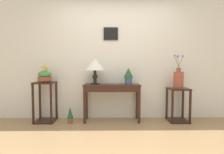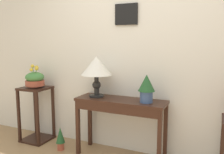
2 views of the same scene
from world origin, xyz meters
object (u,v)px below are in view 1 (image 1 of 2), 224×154
object	(u,v)px
pedestal_stand_left	(45,102)
flower_vase_tall_right	(178,78)
pedestal_stand_right	(178,105)
console_table	(112,90)
table_lamp	(95,65)
potted_plant_on_console	(128,75)
planter_bowl_wide_left	(45,76)
potted_plant_floor	(70,115)

from	to	relation	value
pedestal_stand_left	flower_vase_tall_right	bearing A→B (deg)	-0.26
pedestal_stand_right	console_table	bearing A→B (deg)	179.67
table_lamp	pedestal_stand_left	bearing A→B (deg)	-178.94
potted_plant_on_console	pedestal_stand_right	world-z (taller)	potted_plant_on_console
pedestal_stand_right	flower_vase_tall_right	distance (m)	0.55
potted_plant_on_console	planter_bowl_wide_left	world-z (taller)	planter_bowl_wide_left
pedestal_stand_left	pedestal_stand_right	size ratio (longest dim) A/B	1.19
flower_vase_tall_right	potted_plant_floor	size ratio (longest dim) A/B	2.08
table_lamp	potted_plant_on_console	size ratio (longest dim) A/B	1.58
planter_bowl_wide_left	potted_plant_floor	size ratio (longest dim) A/B	1.03
pedestal_stand_right	flower_vase_tall_right	size ratio (longest dim) A/B	1.01
pedestal_stand_left	pedestal_stand_right	world-z (taller)	pedestal_stand_left
flower_vase_tall_right	potted_plant_floor	distance (m)	2.27
potted_plant_on_console	potted_plant_floor	world-z (taller)	potted_plant_on_console
planter_bowl_wide_left	flower_vase_tall_right	bearing A→B (deg)	-0.25
flower_vase_tall_right	planter_bowl_wide_left	bearing A→B (deg)	179.75
table_lamp	planter_bowl_wide_left	distance (m)	1.03
table_lamp	potted_plant_floor	size ratio (longest dim) A/B	1.62
table_lamp	potted_plant_on_console	world-z (taller)	table_lamp
flower_vase_tall_right	potted_plant_floor	world-z (taller)	flower_vase_tall_right
pedestal_stand_right	potted_plant_on_console	bearing A→B (deg)	179.67
pedestal_stand_left	planter_bowl_wide_left	distance (m)	0.52
potted_plant_on_console	planter_bowl_wide_left	xyz separation A→B (m)	(-1.67, 0.01, -0.01)
table_lamp	pedestal_stand_right	size ratio (longest dim) A/B	0.77
console_table	flower_vase_tall_right	distance (m)	1.36
planter_bowl_wide_left	potted_plant_floor	distance (m)	0.93
pedestal_stand_left	potted_plant_floor	world-z (taller)	pedestal_stand_left
planter_bowl_wide_left	potted_plant_on_console	bearing A→B (deg)	-0.19
flower_vase_tall_right	potted_plant_on_console	bearing A→B (deg)	179.65
pedestal_stand_left	flower_vase_tall_right	size ratio (longest dim) A/B	1.20
console_table	table_lamp	distance (m)	0.60
pedestal_stand_left	potted_plant_floor	size ratio (longest dim) A/B	2.50
console_table	planter_bowl_wide_left	distance (m)	1.37
table_lamp	flower_vase_tall_right	distance (m)	1.70
potted_plant_floor	flower_vase_tall_right	bearing A→B (deg)	3.43
planter_bowl_wide_left	flower_vase_tall_right	xyz separation A→B (m)	(2.68, -0.01, -0.04)
pedestal_stand_right	potted_plant_floor	xyz separation A→B (m)	(-2.16, -0.13, -0.16)
console_table	flower_vase_tall_right	world-z (taller)	flower_vase_tall_right
table_lamp	potted_plant_floor	distance (m)	1.08
console_table	planter_bowl_wide_left	size ratio (longest dim) A/B	3.40
console_table	pedestal_stand_right	xyz separation A→B (m)	(1.34, -0.01, -0.30)
potted_plant_on_console	flower_vase_tall_right	xyz separation A→B (m)	(1.01, -0.01, -0.06)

